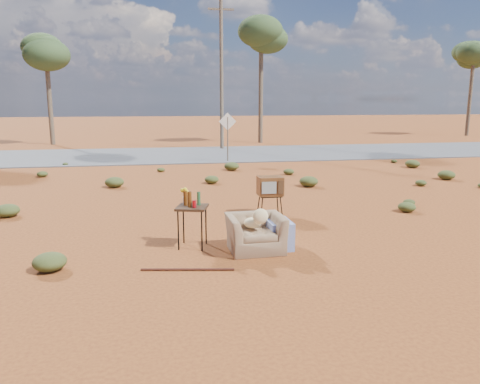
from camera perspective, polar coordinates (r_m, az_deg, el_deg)
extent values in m
plane|color=#934C1D|center=(9.27, 0.41, -6.16)|extent=(140.00, 140.00, 0.00)
cube|color=#565659|center=(23.91, -6.15, 4.58)|extent=(140.00, 7.00, 0.04)
imported|color=#846548|center=(8.67, 1.91, -4.30)|extent=(1.05, 0.70, 0.90)
ellipsoid|color=beige|center=(8.68, 1.53, -3.77)|extent=(0.33, 0.33, 0.19)
ellipsoid|color=beige|center=(8.46, 2.51, -2.99)|extent=(0.29, 0.14, 0.29)
cube|color=#203E95|center=(8.93, 4.75, -5.12)|extent=(0.45, 0.68, 0.53)
cube|color=black|center=(11.36, 3.67, -0.45)|extent=(0.52, 0.40, 0.03)
cylinder|color=black|center=(11.18, 2.67, -1.87)|extent=(0.02, 0.02, 0.47)
cylinder|color=black|center=(11.29, 5.06, -1.77)|extent=(0.02, 0.02, 0.47)
cylinder|color=black|center=(11.53, 2.28, -1.46)|extent=(0.02, 0.02, 0.47)
cylinder|color=black|center=(11.64, 4.59, -1.37)|extent=(0.02, 0.02, 0.47)
cube|color=brown|center=(11.31, 3.68, 0.75)|extent=(0.59, 0.46, 0.46)
cube|color=gray|center=(11.06, 3.56, 0.52)|extent=(0.35, 0.02, 0.28)
cube|color=#472D19|center=(11.13, 4.99, 0.56)|extent=(0.13, 0.02, 0.32)
cube|color=#352213|center=(8.84, -5.87, -1.87)|extent=(0.68, 0.68, 0.04)
cylinder|color=black|center=(8.78, -7.54, -4.62)|extent=(0.03, 0.03, 0.78)
cylinder|color=black|center=(8.69, -4.68, -4.73)|extent=(0.03, 0.03, 0.78)
cylinder|color=black|center=(9.19, -6.90, -3.87)|extent=(0.03, 0.03, 0.78)
cylinder|color=black|center=(9.11, -4.17, -3.97)|extent=(0.03, 0.03, 0.78)
cylinder|color=#522A0D|center=(8.89, -6.66, -0.72)|extent=(0.08, 0.08, 0.29)
cylinder|color=#522A0D|center=(8.73, -6.16, -0.86)|extent=(0.07, 0.07, 0.31)
cylinder|color=#25562D|center=(8.89, -5.05, -0.75)|extent=(0.07, 0.07, 0.27)
cylinder|color=red|center=(8.70, -5.60, -1.44)|extent=(0.07, 0.07, 0.14)
cylinder|color=silver|center=(9.01, -6.71, -0.98)|extent=(0.09, 0.09, 0.16)
ellipsoid|color=yellow|center=(8.98, -6.73, 0.06)|extent=(0.18, 0.18, 0.13)
cylinder|color=#502115|center=(7.85, -6.41, -9.36)|extent=(1.53, 0.30, 0.04)
cylinder|color=brown|center=(21.00, -1.52, 6.41)|extent=(0.06, 0.06, 2.00)
cube|color=silver|center=(20.95, -1.53, 8.59)|extent=(0.78, 0.04, 0.78)
cylinder|color=brown|center=(31.36, -22.23, 10.86)|extent=(0.28, 0.28, 6.00)
ellipsoid|color=#3A5029|center=(31.47, -22.58, 15.40)|extent=(3.20, 3.20, 2.20)
cylinder|color=brown|center=(30.43, 2.55, 12.62)|extent=(0.28, 0.28, 7.00)
ellipsoid|color=#3A5029|center=(30.65, 2.60, 18.23)|extent=(3.20, 3.20, 2.20)
cylinder|color=brown|center=(40.33, 26.27, 10.80)|extent=(0.28, 0.28, 6.50)
ellipsoid|color=#3A5029|center=(40.46, 26.62, 14.68)|extent=(3.20, 3.20, 2.20)
cylinder|color=brown|center=(26.47, -2.28, 13.90)|extent=(0.20, 0.20, 8.00)
cube|color=brown|center=(26.86, -2.34, 21.38)|extent=(1.40, 0.10, 0.10)
ellipsoid|color=#3E4920|center=(12.51, -26.49, -2.03)|extent=(0.56, 0.56, 0.31)
ellipsoid|color=#3E4920|center=(12.43, 19.67, -1.73)|extent=(0.44, 0.44, 0.24)
ellipsoid|color=#3E4920|center=(15.48, -15.06, 1.17)|extent=(0.60, 0.60, 0.33)
ellipsoid|color=#3E4920|center=(16.29, 21.19, 1.04)|extent=(0.36, 0.36, 0.20)
ellipsoid|color=#3E4920|center=(17.58, 5.95, 2.48)|extent=(0.40, 0.40, 0.22)
ellipsoid|color=#3E4920|center=(18.39, -9.62, 2.69)|extent=(0.30, 0.30, 0.17)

